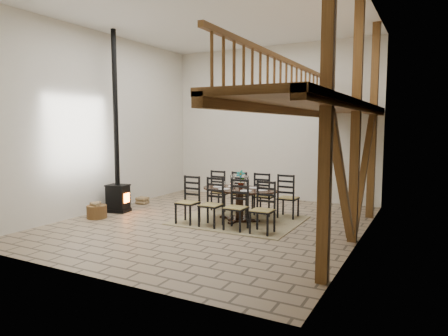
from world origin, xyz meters
The scene contains 7 objects.
ground centered at (0.00, 0.00, 0.00)m, with size 8.00×8.00×0.00m, color #89745B.
room_shell centered at (1.19, 0.00, 3.01)m, with size 7.02×8.02×5.01m.
rug centered at (0.50, 0.55, 0.01)m, with size 3.00×2.50×0.02m, color tan.
dining_table centered at (0.50, 0.55, 0.41)m, with size 2.47×2.23×1.29m.
wood_stove centered at (-2.98, -0.08, 1.15)m, with size 0.66×0.54×5.00m.
log_basket centered at (-2.94, -0.93, 0.18)m, with size 0.51×0.51×0.43m.
log_stack centered at (-3.12, 1.13, 0.11)m, with size 0.32×0.33×0.21m.
Camera 1 is at (4.81, -8.45, 2.40)m, focal length 32.00 mm.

